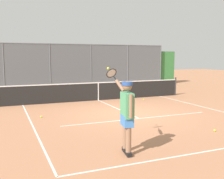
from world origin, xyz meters
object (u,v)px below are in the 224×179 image
tennis_player (127,111)px  tennis_ball_near_net (215,130)px  tennis_ball_by_sideline (41,117)px  tennis_ball_mid_court (143,99)px

tennis_player → tennis_ball_near_net: bearing=-69.3°
tennis_ball_by_sideline → tennis_ball_near_net: size_ratio=1.00×
tennis_ball_by_sideline → tennis_ball_near_net: bearing=139.2°
tennis_player → tennis_ball_by_sideline: (1.34, -4.70, -0.99)m
tennis_ball_near_net → tennis_ball_by_sideline: bearing=-40.8°
tennis_ball_mid_court → tennis_ball_near_net: bearing=81.5°
tennis_player → tennis_ball_mid_court: bearing=-22.5°
tennis_ball_mid_court → tennis_ball_near_net: (0.92, 6.13, 0.00)m
tennis_ball_near_net → tennis_player: bearing=11.1°
tennis_ball_mid_court → tennis_ball_near_net: size_ratio=1.00×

